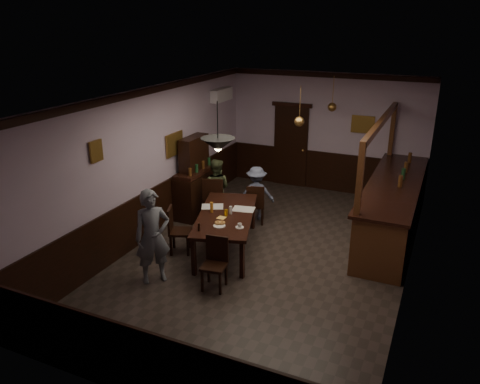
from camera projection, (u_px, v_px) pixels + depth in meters
The scene contains 31 objects.
room at pixel (269, 180), 8.37m from camera, with size 5.01×8.01×3.01m.
dining_table at pixel (226, 217), 8.84m from camera, with size 1.62×2.40×0.75m.
chair_far_left at pixel (214, 198), 10.11m from camera, with size 0.56×0.56×1.03m.
chair_far_right at pixel (255, 203), 10.05m from camera, with size 0.49×0.49×0.89m.
chair_near at pixel (215, 260), 7.67m from camera, with size 0.43×0.43×0.88m.
chair_side at pixel (176, 228), 8.81m from camera, with size 0.51×0.51×0.91m.
person_standing at pixel (153, 237), 7.74m from camera, with size 0.60×0.39×1.63m, color slate.
person_seated_left at pixel (216, 189), 10.33m from camera, with size 0.66×0.51×1.35m, color #455030.
person_seated_right at pixel (256, 193), 10.26m from camera, with size 0.78×0.45×1.21m, color slate.
newspaper_left at pixel (212, 207), 9.14m from camera, with size 0.42×0.30×0.01m, color silver.
newspaper_right at pixel (244, 209), 9.01m from camera, with size 0.42×0.30×0.01m, color silver.
napkin at pixel (221, 218), 8.63m from camera, with size 0.15×0.15×0.00m, color #F8C45B.
saucer at pixel (240, 227), 8.23m from camera, with size 0.15×0.15×0.01m, color white.
coffee_cup at pixel (240, 225), 8.20m from camera, with size 0.08×0.08×0.07m, color white.
pastry_plate at pixel (219, 226), 8.29m from camera, with size 0.22×0.22×0.01m, color white.
pastry_ring_a at pixel (218, 223), 8.34m from camera, with size 0.13×0.13×0.04m, color #C68C47.
pastry_ring_b at pixel (222, 223), 8.34m from camera, with size 0.13×0.13×0.04m, color #C68C47.
soda_can at pixel (226, 213), 8.71m from camera, with size 0.07×0.07×0.12m, color #EEAA14.
beer_glass at pixel (212, 207), 8.85m from camera, with size 0.06×0.06×0.20m, color #BF721E.
water_glass at pixel (231, 210), 8.79m from camera, with size 0.06×0.06×0.15m, color silver.
pepper_mill at pixel (199, 227), 8.09m from camera, with size 0.04×0.04×0.14m, color black.
sideboard at pixel (196, 183), 10.55m from camera, with size 0.48×1.35×1.78m.
bar_counter at pixel (393, 206), 9.55m from camera, with size 0.99×4.27×2.39m.
door_back at pixel (291, 147), 12.24m from camera, with size 0.90×0.06×2.10m, color black.
ac_unit at pixel (221, 95), 11.43m from camera, with size 0.20×0.85×0.30m.
picture_left_small at pixel (96, 151), 7.72m from camera, with size 0.04×0.28×0.36m.
picture_left_large at pixel (175, 144), 9.93m from camera, with size 0.04×0.62×0.48m.
picture_back at pixel (363, 124), 11.29m from camera, with size 0.55×0.04×0.42m.
pendant_iron at pixel (218, 145), 7.53m from camera, with size 0.56×0.56×0.81m.
pendant_brass_mid at pixel (299, 122), 9.20m from camera, with size 0.20×0.20×0.81m.
pendant_brass_far at pixel (332, 107), 10.70m from camera, with size 0.20×0.20×0.81m.
Camera 1 is at (2.79, -7.43, 4.22)m, focal length 35.00 mm.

